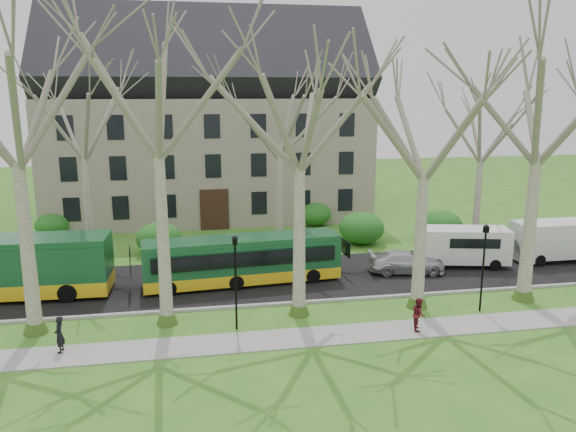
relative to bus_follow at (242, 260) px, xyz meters
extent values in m
plane|color=#337220|center=(5.11, -5.07, -1.42)|extent=(120.00, 120.00, 0.00)
cube|color=gray|center=(5.11, -7.57, -1.39)|extent=(70.00, 2.00, 0.06)
cube|color=black|center=(5.11, 0.43, -1.39)|extent=(80.00, 8.00, 0.06)
cube|color=#A5A39E|center=(5.11, -3.57, -1.35)|extent=(80.00, 0.25, 0.14)
cube|color=gray|center=(-0.89, 18.93, 3.58)|extent=(26.00, 12.00, 10.00)
cylinder|color=black|center=(-0.89, -6.07, 0.58)|extent=(0.10, 0.10, 4.00)
cube|color=black|center=(-0.89, -6.07, 2.73)|extent=(0.22, 0.22, 0.30)
cylinder|color=black|center=(11.11, -6.07, 0.58)|extent=(0.10, 0.10, 4.00)
cube|color=black|center=(11.11, -6.07, 2.73)|extent=(0.22, 0.22, 0.30)
ellipsoid|color=#17521A|center=(-10.89, 6.93, -0.42)|extent=(2.60, 2.60, 2.00)
ellipsoid|color=#17521A|center=(-4.89, 6.93, -0.42)|extent=(2.60, 2.60, 2.00)
ellipsoid|color=#17521A|center=(9.11, 6.93, -0.42)|extent=(2.60, 2.60, 2.00)
ellipsoid|color=#17521A|center=(15.11, 6.93, -0.42)|extent=(2.60, 2.60, 2.00)
ellipsoid|color=#17521A|center=(-12.89, 12.93, -0.42)|extent=(2.60, 2.60, 2.00)
ellipsoid|color=#17521A|center=(7.11, 12.93, -0.42)|extent=(2.60, 2.60, 2.00)
imported|color=silver|center=(9.72, 0.08, -0.71)|extent=(4.69, 2.47, 1.30)
imported|color=black|center=(-8.28, -7.19, -0.59)|extent=(0.43, 0.60, 1.54)
imported|color=maroon|center=(7.18, -7.72, -0.61)|extent=(0.76, 0.86, 1.49)
camera|label=1|loc=(-2.81, -29.95, 9.22)|focal=35.00mm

